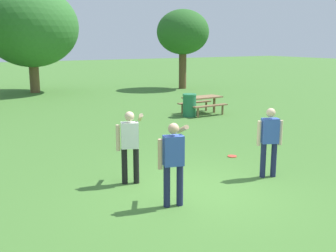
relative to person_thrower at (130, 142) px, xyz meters
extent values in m
plane|color=#447530|center=(1.03, -1.26, -0.96)|extent=(120.00, 120.00, 0.00)
cylinder|color=black|center=(-0.13, 0.04, -0.55)|extent=(0.13, 0.13, 0.82)
cylinder|color=black|center=(0.12, -0.06, -0.55)|extent=(0.13, 0.13, 0.82)
cube|color=white|center=(-0.01, -0.01, 0.15)|extent=(0.43, 0.35, 0.58)
sphere|color=beige|center=(-0.01, -0.01, 0.57)|extent=(0.21, 0.21, 0.21)
cylinder|color=beige|center=(-0.25, 0.09, 0.10)|extent=(0.09, 0.09, 0.58)
cylinder|color=beige|center=(0.34, 0.14, 0.49)|extent=(0.30, 0.57, 0.28)
cylinder|color=#1E234C|center=(3.10, -1.28, -0.55)|extent=(0.13, 0.13, 0.82)
cylinder|color=#1E234C|center=(2.86, -1.18, -0.55)|extent=(0.13, 0.13, 0.82)
cube|color=#3856B7|center=(2.98, -1.23, 0.15)|extent=(0.43, 0.35, 0.58)
sphere|color=beige|center=(2.98, -1.23, 0.57)|extent=(0.21, 0.21, 0.21)
cylinder|color=beige|center=(3.22, -1.33, 0.10)|extent=(0.09, 0.09, 0.58)
cylinder|color=beige|center=(2.74, -1.13, 0.10)|extent=(0.09, 0.09, 0.58)
cylinder|color=#1E234C|center=(0.04, -1.56, -0.55)|extent=(0.13, 0.13, 0.82)
cylinder|color=#1E234C|center=(0.29, -1.63, -0.55)|extent=(0.13, 0.13, 0.82)
cube|color=#3856B7|center=(0.16, -1.59, 0.15)|extent=(0.42, 0.31, 0.58)
sphere|color=tan|center=(0.16, -1.59, 0.57)|extent=(0.21, 0.21, 0.21)
cylinder|color=tan|center=(-0.09, -1.53, 0.10)|extent=(0.09, 0.09, 0.58)
cylinder|color=tan|center=(0.49, -1.40, 0.49)|extent=(0.24, 0.58, 0.28)
cylinder|color=#E04733|center=(3.34, 0.53, -0.95)|extent=(0.25, 0.25, 0.03)
cube|color=olive|center=(6.50, 6.49, -0.22)|extent=(1.73, 0.82, 0.06)
cube|color=olive|center=(6.52, 5.91, -0.52)|extent=(1.71, 0.32, 0.05)
cube|color=olive|center=(6.48, 7.07, -0.52)|extent=(1.71, 0.32, 0.05)
cylinder|color=olive|center=(5.84, 6.47, -0.61)|extent=(0.11, 0.11, 0.71)
cylinder|color=olive|center=(5.86, 5.89, -0.75)|extent=(0.09, 0.09, 0.41)
cylinder|color=olive|center=(5.82, 7.05, -0.75)|extent=(0.09, 0.09, 0.41)
cylinder|color=olive|center=(7.16, 6.52, -0.61)|extent=(0.11, 0.11, 0.71)
cylinder|color=olive|center=(7.18, 5.94, -0.75)|extent=(0.09, 0.09, 0.41)
cylinder|color=olive|center=(7.14, 7.10, -0.75)|extent=(0.09, 0.09, 0.41)
cylinder|color=#237047|center=(5.69, 6.28, -0.51)|extent=(0.56, 0.56, 0.90)
cylinder|color=#2E8657|center=(5.69, 6.28, -0.03)|extent=(0.59, 0.59, 0.06)
cylinder|color=brown|center=(1.91, 18.01, 0.25)|extent=(0.59, 0.59, 2.42)
ellipsoid|color=#33702D|center=(1.91, 18.01, 3.01)|extent=(5.66, 5.66, 4.81)
cylinder|color=brown|center=(11.01, 15.27, 0.43)|extent=(0.50, 0.50, 2.78)
ellipsoid|color=#286023|center=(11.01, 15.27, 2.77)|extent=(3.44, 3.44, 2.93)
camera|label=1|loc=(-3.67, -7.96, 2.18)|focal=43.56mm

